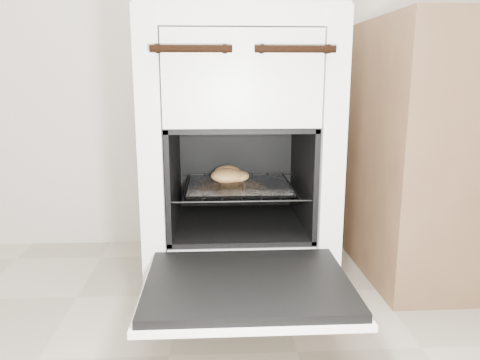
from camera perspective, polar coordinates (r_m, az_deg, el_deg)
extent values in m
cube|color=white|center=(1.61, -0.30, 3.23)|extent=(0.58, 0.62, 0.89)
cylinder|color=black|center=(1.26, -5.97, 15.64)|extent=(0.21, 0.02, 0.02)
cylinder|color=black|center=(1.28, 6.77, 15.58)|extent=(0.21, 0.02, 0.02)
cube|color=black|center=(1.19, 0.93, -12.45)|extent=(0.50, 0.39, 0.02)
cube|color=white|center=(1.20, 0.92, -13.20)|extent=(0.52, 0.41, 0.02)
cylinder|color=black|center=(1.55, -7.86, -0.86)|extent=(0.01, 0.41, 0.01)
cylinder|color=black|center=(1.57, 7.44, -0.67)|extent=(0.01, 0.41, 0.01)
cylinder|color=black|center=(1.36, 0.26, -2.65)|extent=(0.42, 0.01, 0.01)
cylinder|color=black|center=(1.74, -0.48, 0.70)|extent=(0.42, 0.01, 0.01)
cylinder|color=black|center=(1.55, -6.61, -0.85)|extent=(0.01, 0.39, 0.01)
cylinder|color=black|center=(1.55, -4.46, -0.82)|extent=(0.01, 0.39, 0.01)
cylinder|color=black|center=(1.55, -2.31, -0.80)|extent=(0.01, 0.39, 0.01)
cylinder|color=black|center=(1.55, -0.15, -0.77)|extent=(0.01, 0.39, 0.01)
cylinder|color=black|center=(1.55, 1.99, -0.74)|extent=(0.01, 0.39, 0.01)
cylinder|color=black|center=(1.56, 4.12, -0.72)|extent=(0.01, 0.39, 0.01)
cylinder|color=black|center=(1.57, 6.22, -0.69)|extent=(0.01, 0.39, 0.01)
cube|color=white|center=(1.53, -0.12, -0.73)|extent=(0.33, 0.29, 0.01)
ellipsoid|color=#DDA358|center=(1.57, -0.42, 0.48)|extent=(0.09, 0.09, 0.04)
ellipsoid|color=#DDA358|center=(1.61, -1.55, 0.95)|extent=(0.10, 0.10, 0.05)
ellipsoid|color=#DDA358|center=(1.56, -1.59, 0.55)|extent=(0.12, 0.12, 0.05)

